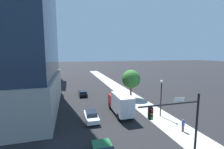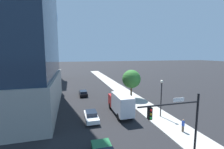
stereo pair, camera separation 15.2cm
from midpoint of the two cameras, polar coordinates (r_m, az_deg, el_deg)
The scene contains 9 objects.
sidewalk at distance 31.59m, azimuth 10.40°, elevation -10.44°, with size 4.28×120.00×0.15m, color #B2AFA8.
construction_building at distance 64.75m, azimuth -26.51°, elevation 11.00°, with size 16.42×26.52×35.01m.
traffic_light_pole at distance 15.56m, azimuth 23.25°, elevation -14.03°, with size 6.20×0.48×6.01m.
street_lamp at distance 24.91m, azimuth 17.94°, elevation -6.44°, with size 0.44×0.44×5.73m.
street_tree at distance 33.77m, azimuth 7.32°, elevation -1.68°, with size 3.99×3.99×6.25m.
car_black at distance 37.30m, azimuth -10.48°, elevation -6.69°, with size 1.79×4.58×1.30m.
car_white at distance 23.75m, azimuth -7.49°, elevation -14.93°, with size 1.81×4.39×1.41m.
box_truck at distance 25.29m, azimuth 3.36°, elevation -10.50°, with size 2.25×7.26×3.52m.
pedestrian_blue_shirt at distance 22.07m, azimuth 24.96°, elevation -16.69°, with size 0.34×0.34×1.61m.
Camera 2 is at (-5.08, -7.05, 9.77)m, focal length 24.75 mm.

